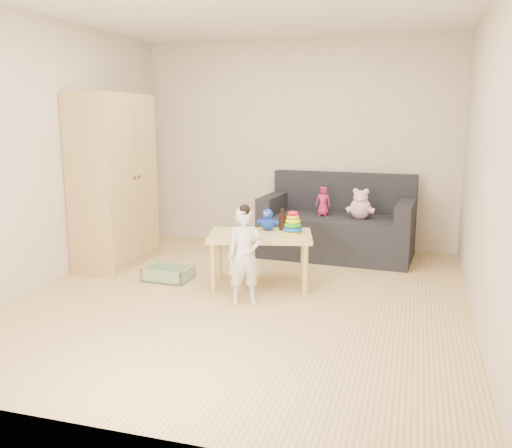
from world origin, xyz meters
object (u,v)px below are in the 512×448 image
(toddler, at_px, (245,257))
(wardrobe, at_px, (114,181))
(sofa, at_px, (337,236))
(play_table, at_px, (260,260))

(toddler, bearing_deg, wardrobe, 129.93)
(sofa, bearing_deg, toddler, -102.16)
(wardrobe, bearing_deg, sofa, 23.88)
(play_table, bearing_deg, wardrobe, 169.86)
(sofa, relative_size, toddler, 2.07)
(wardrobe, height_order, sofa, wardrobe)
(play_table, bearing_deg, sofa, 67.53)
(wardrobe, relative_size, sofa, 1.08)
(sofa, distance_m, toddler, 1.96)
(toddler, bearing_deg, play_table, 66.37)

